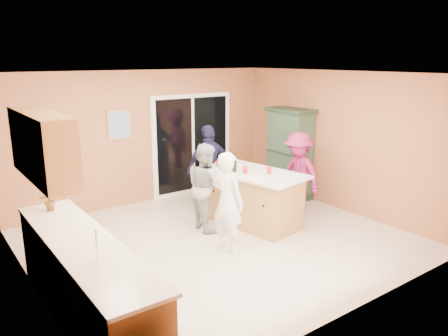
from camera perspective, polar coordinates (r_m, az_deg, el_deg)
floor at (r=7.03m, az=-0.52°, el=-9.46°), size 5.50×5.50×0.00m
ceiling at (r=6.44m, az=-0.57°, el=12.22°), size 5.50×5.00×0.10m
wall_back at (r=8.73m, az=-10.14°, el=3.95°), size 5.50×0.10×2.60m
wall_front at (r=4.88m, az=16.82°, el=-4.64°), size 5.50×0.10×2.60m
wall_left at (r=5.55m, az=-24.36°, el=-3.05°), size 0.10×5.00×2.60m
wall_right at (r=8.48m, az=14.79°, el=3.40°), size 0.10×5.00×2.60m
left_cabinet_run at (r=4.99m, az=-17.18°, el=-14.79°), size 0.65×3.05×1.24m
upper_cabinets at (r=5.26m, az=-22.68°, el=2.69°), size 0.35×1.60×0.75m
sliding_door at (r=9.25m, az=-4.12°, el=3.13°), size 1.90×0.07×2.10m
framed_picture at (r=8.44m, az=-13.52°, el=5.50°), size 0.46×0.04×0.56m
kitchen_island at (r=7.59m, az=3.85°, el=-4.12°), size 1.26×1.92×0.94m
green_hutch at (r=9.05m, az=8.53°, el=1.77°), size 0.53×1.00×1.84m
woman_white at (r=6.46m, az=0.46°, el=-4.43°), size 0.48×0.62×1.52m
woman_grey at (r=7.30m, az=-2.37°, el=-2.44°), size 0.63×0.77×1.47m
woman_navy at (r=8.24m, az=-1.94°, el=0.06°), size 0.96×0.43×1.62m
woman_magenta at (r=8.10m, az=9.67°, el=-0.72°), size 0.57×0.99×1.53m
serving_bowl at (r=7.80m, az=0.03°, el=0.53°), size 0.39×0.39×0.08m
tulip_vase at (r=5.91m, az=-21.95°, el=-3.28°), size 0.25×0.20×0.43m
tumbler_near at (r=7.34m, az=2.78°, el=-0.23°), size 0.10×0.10×0.11m
tumbler_far at (r=7.31m, az=5.91°, el=-0.36°), size 0.10×0.10×0.11m
wine_bottle at (r=7.40m, az=1.38°, el=0.42°), size 0.07×0.07×0.31m
white_plate at (r=7.79m, az=-0.30°, el=0.28°), size 0.28×0.28×0.02m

